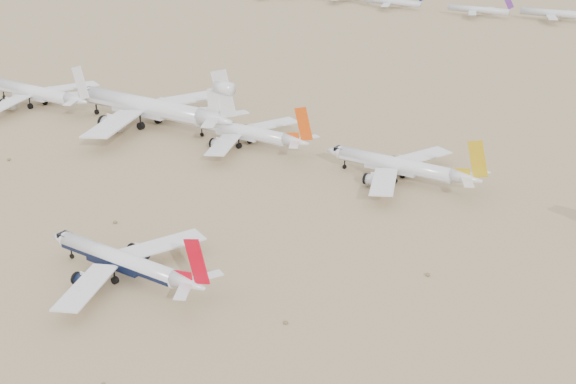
# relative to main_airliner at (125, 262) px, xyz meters

# --- Properties ---
(ground) EXTENTS (7000.00, 7000.00, 0.00)m
(ground) POSITION_rel_main_airliner_xyz_m (9.82, 2.51, -3.78)
(ground) COLOR olive
(ground) RESTS_ON ground
(main_airliner) EXTENTS (38.97, 38.06, 13.75)m
(main_airliner) POSITION_rel_main_airliner_xyz_m (0.00, 0.00, 0.00)
(main_airliner) COLOR silver
(main_airliner) RESTS_ON ground
(row2_gold_tail) EXTENTS (41.93, 41.01, 14.93)m
(row2_gold_tail) POSITION_rel_main_airliner_xyz_m (22.09, 75.63, 0.39)
(row2_gold_tail) COLOR silver
(row2_gold_tail) RESTS_ON ground
(row2_orange_tail) EXTENTS (42.58, 41.66, 15.19)m
(row2_orange_tail) POSITION_rel_main_airliner_xyz_m (-27.68, 75.90, 0.48)
(row2_orange_tail) COLOR silver
(row2_orange_tail) RESTS_ON ground
(row2_white_trijet) EXTENTS (63.31, 61.87, 22.43)m
(row2_white_trijet) POSITION_rel_main_airliner_xyz_m (-63.13, 74.56, 2.71)
(row2_white_trijet) COLOR silver
(row2_white_trijet) RESTS_ON ground
(row2_white_twin) EXTENTS (48.60, 47.56, 17.37)m
(row2_white_twin) POSITION_rel_main_airliner_xyz_m (-112.35, 69.66, 1.11)
(row2_white_twin) COLOR silver
(row2_white_twin) RESTS_ON ground
(distant_storage_row) EXTENTS (530.69, 54.65, 14.54)m
(distant_storage_row) POSITION_rel_main_airliner_xyz_m (-6.83, 343.82, 0.62)
(distant_storage_row) COLOR silver
(distant_storage_row) RESTS_ON ground
(desert_scrub) EXTENTS (247.37, 121.67, 0.63)m
(desert_scrub) POSITION_rel_main_airliner_xyz_m (-1.26, -23.98, -3.50)
(desert_scrub) COLOR brown
(desert_scrub) RESTS_ON ground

